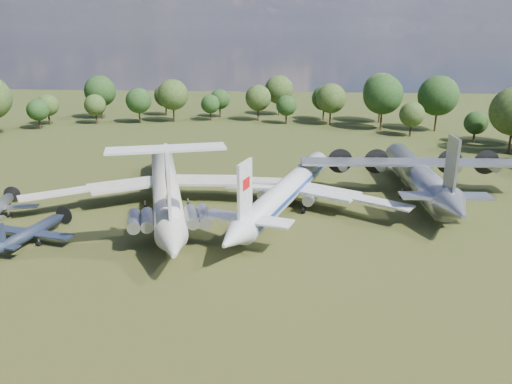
# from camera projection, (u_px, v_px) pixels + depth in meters

# --- Properties ---
(ground) EXTENTS (300.00, 300.00, 0.00)m
(ground) POSITION_uv_depth(u_px,v_px,m) (176.00, 214.00, 73.63)
(ground) COLOR #234015
(ground) RESTS_ON ground
(il62_airliner) EXTENTS (55.22, 63.83, 5.34)m
(il62_airliner) POSITION_uv_depth(u_px,v_px,m) (166.00, 190.00, 75.76)
(il62_airliner) COLOR silver
(il62_airliner) RESTS_ON ground
(tu104_jet) EXTENTS (49.27, 57.36, 4.88)m
(tu104_jet) POSITION_uv_depth(u_px,v_px,m) (288.00, 193.00, 75.15)
(tu104_jet) COLOR silver
(tu104_jet) RESTS_ON ground
(an12_transport) EXTENTS (39.41, 43.66, 5.54)m
(an12_transport) POSITION_uv_depth(u_px,v_px,m) (418.00, 180.00, 80.75)
(an12_transport) COLOR #A8ABB0
(an12_transport) RESTS_ON ground
(small_prop_west) EXTENTS (14.08, 17.13, 2.21)m
(small_prop_west) POSITION_uv_depth(u_px,v_px,m) (31.00, 236.00, 63.21)
(small_prop_west) COLOR #161C31
(small_prop_west) RESTS_ON ground
(person_on_il62) EXTENTS (0.74, 0.51, 1.94)m
(person_on_il62) POSITION_uv_depth(u_px,v_px,m) (168.00, 199.00, 60.73)
(person_on_il62) COLOR #97734D
(person_on_il62) RESTS_ON il62_airliner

